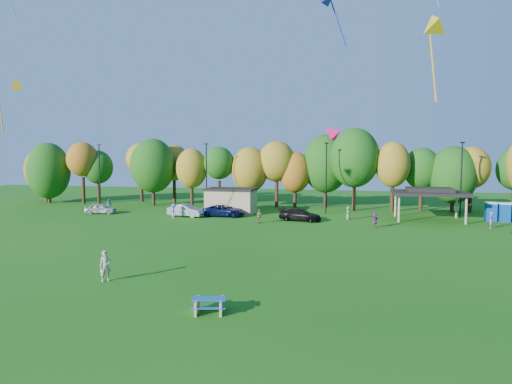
% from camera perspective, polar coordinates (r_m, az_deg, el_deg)
% --- Properties ---
extents(ground, '(160.00, 160.00, 0.00)m').
position_cam_1_polar(ground, '(20.79, -5.13, -16.64)').
color(ground, '#19600F').
rests_on(ground, ground).
extents(tree_line, '(93.57, 10.55, 11.15)m').
position_cam_1_polar(tree_line, '(64.35, 6.42, 3.19)').
color(tree_line, black).
rests_on(tree_line, ground).
extents(lamp_posts, '(64.50, 0.25, 9.09)m').
position_cam_1_polar(lamp_posts, '(58.63, 8.76, 2.03)').
color(lamp_posts, black).
rests_on(lamp_posts, ground).
extents(utility_building, '(6.30, 4.30, 3.25)m').
position_cam_1_polar(utility_building, '(58.94, -3.13, -1.08)').
color(utility_building, tan).
rests_on(utility_building, ground).
extents(pavilion, '(8.20, 6.20, 3.77)m').
position_cam_1_polar(pavilion, '(56.18, 20.83, -0.04)').
color(pavilion, tan).
rests_on(pavilion, ground).
extents(porta_potties, '(3.75, 1.52, 2.18)m').
position_cam_1_polar(porta_potties, '(58.71, 28.56, -2.20)').
color(porta_potties, '#0B4394').
rests_on(porta_potties, ground).
extents(picnic_table, '(1.88, 1.67, 0.71)m').
position_cam_1_polar(picnic_table, '(22.62, -5.87, -13.76)').
color(picnic_table, tan).
rests_on(picnic_table, ground).
extents(kite_flyer, '(0.80, 0.79, 1.86)m').
position_cam_1_polar(kite_flyer, '(28.98, -18.31, -8.77)').
color(kite_flyer, '#BCAC8D').
rests_on(kite_flyer, ground).
extents(car_a, '(4.16, 2.31, 1.34)m').
position_cam_1_polar(car_a, '(61.82, -18.84, -1.96)').
color(car_a, '#BDBDBD').
rests_on(car_a, ground).
extents(car_b, '(4.82, 2.38, 1.52)m').
position_cam_1_polar(car_b, '(56.33, -8.73, -2.30)').
color(car_b, '#98989D').
rests_on(car_b, ground).
extents(car_c, '(5.15, 2.39, 1.43)m').
position_cam_1_polar(car_c, '(56.00, -4.03, -2.35)').
color(car_c, '#0B1442').
rests_on(car_c, ground).
extents(car_d, '(5.16, 2.96, 1.41)m').
position_cam_1_polar(car_d, '(52.43, 5.54, -2.85)').
color(car_d, black).
rests_on(car_d, ground).
extents(far_person_0, '(0.97, 1.27, 1.73)m').
position_cam_1_polar(far_person_0, '(55.00, -10.24, -2.38)').
color(far_person_0, '#538BB8').
rests_on(far_person_0, ground).
extents(far_person_1, '(0.81, 0.66, 1.58)m').
position_cam_1_polar(far_person_1, '(64.85, -17.90, -1.53)').
color(far_person_1, teal).
rests_on(far_person_1, ground).
extents(far_person_2, '(1.00, 0.72, 1.58)m').
position_cam_1_polar(far_person_2, '(50.40, 0.40, -3.03)').
color(far_person_2, '#647447').
rests_on(far_person_2, ground).
extents(far_person_3, '(0.56, 0.71, 1.72)m').
position_cam_1_polar(far_person_3, '(52.83, 27.29, -3.12)').
color(far_person_3, '#BF5AB1').
rests_on(far_person_3, ground).
extents(far_person_4, '(0.67, 0.85, 1.53)m').
position_cam_1_polar(far_person_4, '(54.34, 11.44, -2.59)').
color(far_person_4, '#70865C').
rests_on(far_person_4, ground).
extents(far_person_5, '(0.72, 1.55, 1.61)m').
position_cam_1_polar(far_person_5, '(48.96, 14.66, -3.39)').
color(far_person_5, '#863880').
rests_on(far_person_5, ground).
extents(kite_2, '(2.11, 3.15, 5.43)m').
position_cam_1_polar(kite_2, '(47.26, -27.78, 11.90)').
color(kite_2, '#FFAD1A').
extents(kite_3, '(1.74, 3.46, 5.58)m').
position_cam_1_polar(kite_3, '(30.30, 21.35, 19.10)').
color(kite_3, gold).
extents(kite_6, '(1.45, 1.22, 1.28)m').
position_cam_1_polar(kite_6, '(28.07, 9.26, 7.34)').
color(kite_6, '#D40B57').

